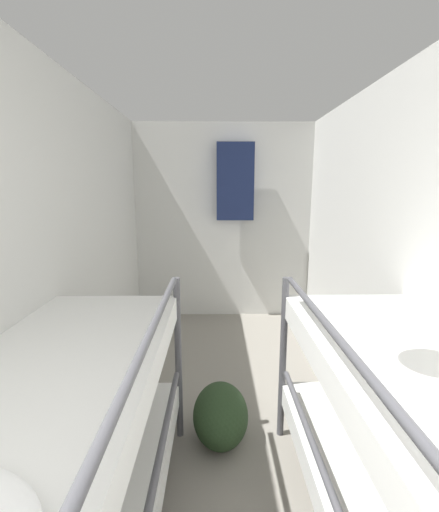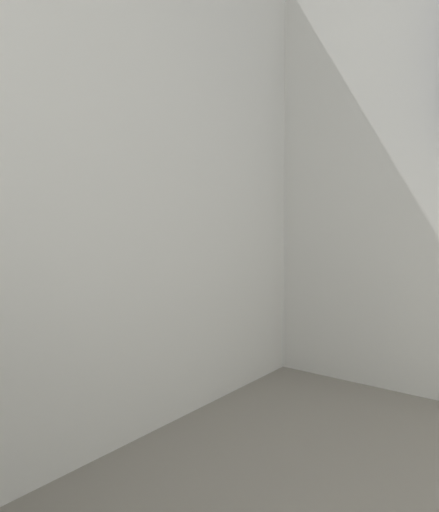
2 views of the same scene
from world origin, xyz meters
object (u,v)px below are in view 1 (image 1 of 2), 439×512
hanging_coat (235,182)px  bunk_stack_right_near (432,468)px  bunk_stack_left_near (50,471)px  duffel_bag (221,414)px

hanging_coat → bunk_stack_right_near: bearing=-79.5°
bunk_stack_left_near → duffel_bag: 1.19m
hanging_coat → duffel_bag: bearing=-95.4°
duffel_bag → hanging_coat: hanging_coat is taller
bunk_stack_left_near → bunk_stack_right_near: bearing=0.0°
duffel_bag → bunk_stack_right_near: bearing=-49.6°
bunk_stack_left_near → hanging_coat: hanging_coat is taller
bunk_stack_right_near → duffel_bag: (-0.77, 0.91, -0.44)m
bunk_stack_right_near → hanging_coat: (-0.57, 3.06, 1.08)m
duffel_bag → hanging_coat: bearing=84.6°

